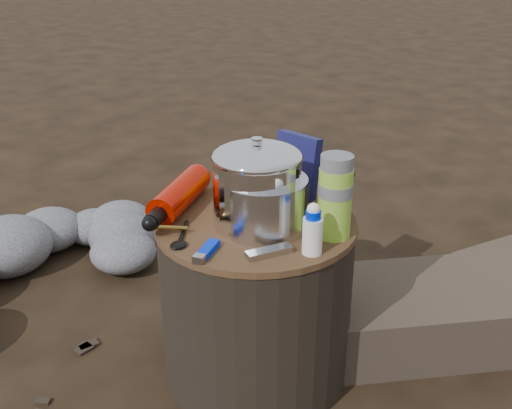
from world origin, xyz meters
The scene contains 14 objects.
ground centered at (0.00, 0.00, 0.00)m, with size 60.00×60.00×0.00m, color black.
stump centered at (0.00, 0.00, 0.22)m, with size 0.47×0.47×0.44m, color black.
rock_ring centered at (-0.83, -0.09, 0.10)m, with size 0.45×0.98×0.19m, color slate, non-canonical shape.
foil_windscreen centered at (0.03, -0.02, 0.50)m, with size 0.20×0.20×0.12m, color silver.
camping_pot centered at (0.01, -0.02, 0.54)m, with size 0.20×0.20×0.20m, color silver.
fuel_bottle centered at (-0.20, -0.04, 0.47)m, with size 0.07×0.30×0.07m, color #B90F00, non-canonical shape.
thermos centered at (0.19, 0.03, 0.53)m, with size 0.08×0.08×0.19m, color #90C737.
travel_mug centered at (0.14, 0.15, 0.49)m, with size 0.07×0.07×0.11m, color black.
stuff_sack centered at (-0.13, 0.16, 0.49)m, with size 0.14×0.12×0.10m, color yellow.
food_pouch centered at (0.00, 0.19, 0.52)m, with size 0.12×0.03×0.16m, color #161751.
lighter centered at (0.00, -0.18, 0.45)m, with size 0.02×0.09×0.02m, color #0024E2.
multitool centered at (0.11, -0.12, 0.44)m, with size 0.03×0.10×0.01m, color #ABABB0.
spork centered at (-0.10, -0.15, 0.44)m, with size 0.03×0.13×0.01m, color black, non-canonical shape.
squeeze_bottle centered at (0.18, -0.06, 0.49)m, with size 0.04×0.04×0.10m, color white.
Camera 1 is at (0.72, -1.09, 1.08)m, focal length 43.15 mm.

